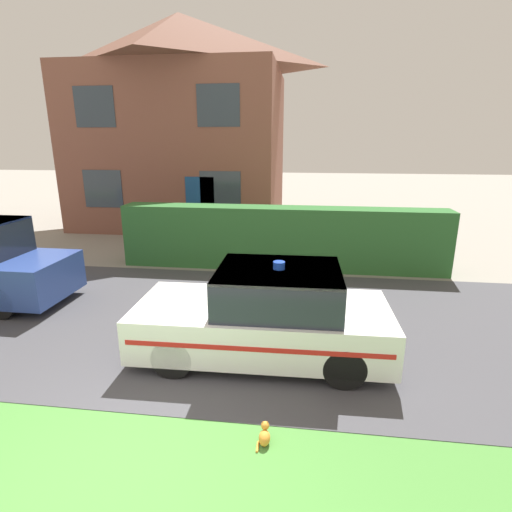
# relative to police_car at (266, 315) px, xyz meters

# --- Properties ---
(ground_plane) EXTENTS (80.00, 80.00, 0.00)m
(ground_plane) POSITION_rel_police_car_xyz_m (-1.23, -2.65, -0.68)
(ground_plane) COLOR gray
(road_strip) EXTENTS (28.00, 5.62, 0.01)m
(road_strip) POSITION_rel_police_car_xyz_m (-1.23, 1.17, -0.68)
(road_strip) COLOR #424247
(road_strip) RESTS_ON ground
(lawn_verge) EXTENTS (28.00, 2.29, 0.01)m
(lawn_verge) POSITION_rel_police_car_xyz_m (-1.23, -2.79, -0.68)
(lawn_verge) COLOR #478438
(lawn_verge) RESTS_ON ground
(garden_hedge) EXTENTS (8.44, 0.77, 1.63)m
(garden_hedge) POSITION_rel_police_car_xyz_m (-0.07, 4.58, 0.13)
(garden_hedge) COLOR #2D662D
(garden_hedge) RESTS_ON ground
(police_car) EXTENTS (3.91, 1.77, 1.54)m
(police_car) POSITION_rel_police_car_xyz_m (0.00, 0.00, 0.00)
(police_car) COLOR black
(police_car) RESTS_ON road_strip
(cat) EXTENTS (0.15, 0.27, 0.24)m
(cat) POSITION_rel_police_car_xyz_m (0.18, -1.92, -0.58)
(cat) COLOR orange
(cat) RESTS_ON ground
(house_left) EXTENTS (8.01, 6.19, 7.86)m
(house_left) POSITION_rel_police_car_xyz_m (-4.46, 10.59, 3.32)
(house_left) COLOR brown
(house_left) RESTS_ON ground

